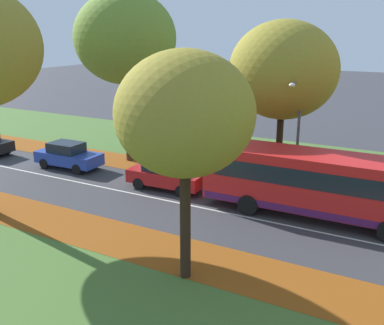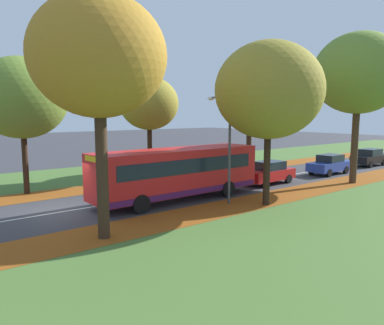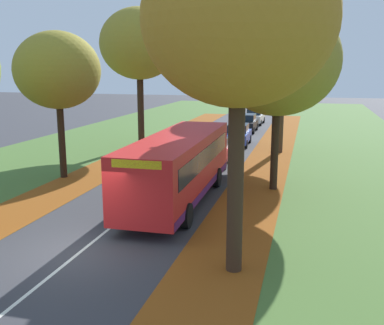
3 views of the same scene
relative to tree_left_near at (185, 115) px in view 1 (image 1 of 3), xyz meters
The scene contains 11 objects.
leaf_litter_left 7.71m from the tree_left_near, 76.20° to the left, with size 2.80×60.00×0.00m, color #8C4714.
grass_verge_right 19.50m from the tree_left_near, 36.24° to the left, with size 12.00×90.00×0.01m, color #476B2D.
leaf_litter_right 12.91m from the tree_left_near, 25.68° to the left, with size 2.80×60.00×0.00m, color #8C4714.
road_centre_line 13.72m from the tree_left_near, 62.10° to the left, with size 0.12×80.00×0.01m, color silver.
tree_left_near is the anchor object (origin of this frame).
tree_right_near 11.32m from the tree_left_near, ahead, with size 5.77×5.77×8.82m.
tree_right_mid 15.19m from the tree_left_near, 43.60° to the left, with size 6.27×6.27×10.61m.
streetlamp_right 9.76m from the tree_left_near, ahead, with size 1.89×0.28×6.00m.
bus 8.83m from the tree_left_near, 20.27° to the right, with size 2.76×10.43×2.98m.
car_red_lead 10.32m from the tree_left_near, 36.07° to the left, with size 1.89×4.26×1.62m.
car_blue_following 15.55m from the tree_left_near, 58.94° to the left, with size 1.86×4.24×1.62m.
Camera 1 is at (-17.93, 2.09, 8.30)m, focal length 42.00 mm.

